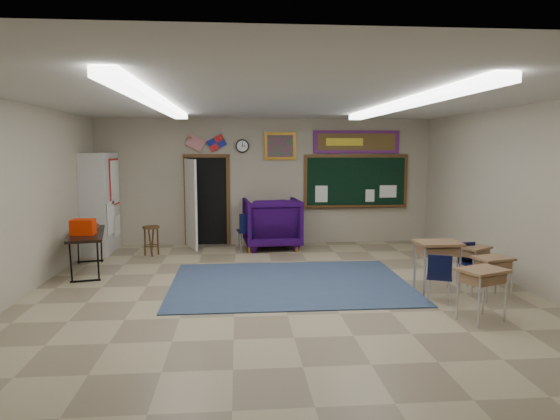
{
  "coord_description": "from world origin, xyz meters",
  "views": [
    {
      "loc": [
        -0.66,
        -7.45,
        2.29
      ],
      "look_at": [
        0.09,
        1.5,
        1.18
      ],
      "focal_mm": 32.0,
      "sensor_mm": 36.0,
      "label": 1
    }
  ],
  "objects": [
    {
      "name": "floor",
      "position": [
        0.0,
        0.0,
        0.0
      ],
      "size": [
        9.0,
        9.0,
        0.0
      ],
      "primitive_type": "plane",
      "color": "tan",
      "rests_on": "ground"
    },
    {
      "name": "back_wall",
      "position": [
        0.0,
        4.5,
        1.5
      ],
      "size": [
        8.0,
        0.04,
        3.0
      ],
      "primitive_type": "cube",
      "color": "#A69B86",
      "rests_on": "floor"
    },
    {
      "name": "front_wall",
      "position": [
        0.0,
        -4.5,
        1.5
      ],
      "size": [
        8.0,
        0.04,
        3.0
      ],
      "primitive_type": "cube",
      "color": "#A69B86",
      "rests_on": "floor"
    },
    {
      "name": "left_wall",
      "position": [
        -4.0,
        0.0,
        1.5
      ],
      "size": [
        0.04,
        9.0,
        3.0
      ],
      "primitive_type": "cube",
      "color": "#A69B86",
      "rests_on": "floor"
    },
    {
      "name": "right_wall",
      "position": [
        4.0,
        0.0,
        1.5
      ],
      "size": [
        0.04,
        9.0,
        3.0
      ],
      "primitive_type": "cube",
      "color": "#A69B86",
      "rests_on": "floor"
    },
    {
      "name": "ceiling",
      "position": [
        0.0,
        0.0,
        3.0
      ],
      "size": [
        8.0,
        9.0,
        0.04
      ],
      "primitive_type": "cube",
      "color": "beige",
      "rests_on": "back_wall"
    },
    {
      "name": "area_rug",
      "position": [
        0.2,
        0.8,
        0.01
      ],
      "size": [
        4.0,
        3.0,
        0.02
      ],
      "primitive_type": "cube",
      "color": "#31455D",
      "rests_on": "floor"
    },
    {
      "name": "fluorescent_strips",
      "position": [
        0.0,
        0.0,
        2.94
      ],
      "size": [
        3.86,
        6.0,
        0.1
      ],
      "primitive_type": null,
      "color": "white",
      "rests_on": "ceiling"
    },
    {
      "name": "doorway",
      "position": [
        -1.5,
        4.35,
        1.06
      ],
      "size": [
        1.1,
        0.89,
        2.16
      ],
      "color": "black",
      "rests_on": "back_wall"
    },
    {
      "name": "chalkboard",
      "position": [
        2.2,
        4.46,
        1.46
      ],
      "size": [
        2.55,
        0.14,
        1.3
      ],
      "color": "#563618",
      "rests_on": "back_wall"
    },
    {
      "name": "bulletin_board",
      "position": [
        2.2,
        4.47,
        2.45
      ],
      "size": [
        2.1,
        0.05,
        0.55
      ],
      "color": "#B50F1D",
      "rests_on": "back_wall"
    },
    {
      "name": "framed_art_print",
      "position": [
        0.35,
        4.47,
        2.35
      ],
      "size": [
        0.75,
        0.05,
        0.65
      ],
      "color": "#A26E1F",
      "rests_on": "back_wall"
    },
    {
      "name": "wall_clock",
      "position": [
        -0.55,
        4.47,
        2.35
      ],
      "size": [
        0.32,
        0.05,
        0.32
      ],
      "color": "black",
      "rests_on": "back_wall"
    },
    {
      "name": "wall_flags",
      "position": [
        -1.4,
        4.44,
        2.48
      ],
      "size": [
        1.16,
        0.06,
        0.7
      ],
      "primitive_type": null,
      "color": "red",
      "rests_on": "back_wall"
    },
    {
      "name": "storage_cabinet",
      "position": [
        -3.71,
        3.85,
        1.1
      ],
      "size": [
        0.59,
        1.25,
        2.2
      ],
      "color": "#BABAB5",
      "rests_on": "floor"
    },
    {
      "name": "wingback_armchair",
      "position": [
        0.11,
        3.93,
        0.58
      ],
      "size": [
        1.34,
        1.37,
        1.17
      ],
      "primitive_type": "imported",
      "rotation": [
        0.0,
        0.0,
        3.22
      ],
      "color": "#1D0537",
      "rests_on": "floor"
    },
    {
      "name": "student_chair_reading",
      "position": [
        -0.47,
        3.6,
        0.43
      ],
      "size": [
        0.49,
        0.49,
        0.87
      ],
      "primitive_type": null,
      "rotation": [
        0.0,
        0.0,
        3.29
      ],
      "color": "black",
      "rests_on": "floor"
    },
    {
      "name": "student_chair_desk_a",
      "position": [
        2.32,
        -0.43,
        0.38
      ],
      "size": [
        0.49,
        0.49,
        0.75
      ],
      "primitive_type": null,
      "rotation": [
        0.0,
        0.0,
        2.74
      ],
      "color": "black",
      "rests_on": "floor"
    },
    {
      "name": "student_chair_desk_b",
      "position": [
        3.24,
        0.48,
        0.35
      ],
      "size": [
        0.39,
        0.39,
        0.7
      ],
      "primitive_type": null,
      "rotation": [
        0.0,
        0.0,
        0.13
      ],
      "color": "black",
      "rests_on": "floor"
    },
    {
      "name": "student_desk_front_left",
      "position": [
        2.5,
        0.11,
        0.46
      ],
      "size": [
        0.69,
        0.52,
        0.82
      ],
      "rotation": [
        0.0,
        0.0,
        0.02
      ],
      "color": "#8F6342",
      "rests_on": "floor"
    },
    {
      "name": "student_desk_front_right",
      "position": [
        3.32,
        0.56,
        0.36
      ],
      "size": [
        0.67,
        0.63,
        0.64
      ],
      "rotation": [
        0.0,
        0.0,
        0.57
      ],
      "color": "#8F6342",
      "rests_on": "floor"
    },
    {
      "name": "student_desk_back_left",
      "position": [
        2.55,
        -1.27,
        0.4
      ],
      "size": [
        0.72,
        0.64,
        0.71
      ],
      "rotation": [
        0.0,
        0.0,
        0.39
      ],
      "color": "#8F6342",
      "rests_on": "floor"
    },
    {
      "name": "student_desk_back_right",
      "position": [
        3.2,
        -0.3,
        0.36
      ],
      "size": [
        0.62,
        0.52,
        0.65
      ],
      "rotation": [
        0.0,
        0.0,
        0.23
      ],
      "color": "#8F6342",
      "rests_on": "floor"
    },
    {
      "name": "folding_table",
      "position": [
        -3.49,
        1.97,
        0.41
      ],
      "size": [
        0.98,
        1.88,
        1.02
      ],
      "rotation": [
        0.0,
        0.0,
        0.22
      ],
      "color": "black",
      "rests_on": "floor"
    },
    {
      "name": "wooden_stool",
      "position": [
        -2.54,
        3.32,
        0.33
      ],
      "size": [
        0.36,
        0.36,
        0.63
      ],
      "color": "#512D18",
      "rests_on": "floor"
    }
  ]
}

